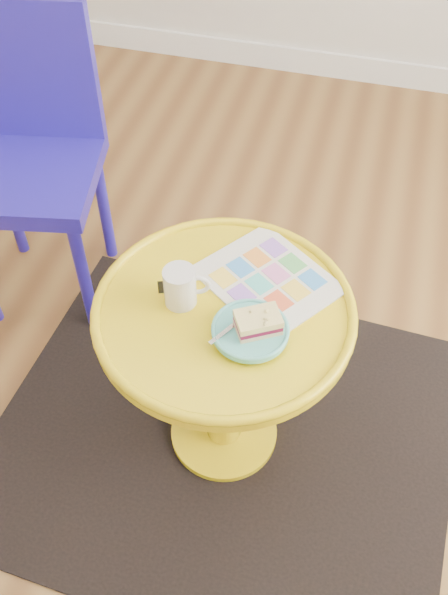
% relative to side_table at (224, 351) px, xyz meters
% --- Properties ---
extents(floor, '(4.00, 4.00, 0.00)m').
position_rel_side_table_xyz_m(floor, '(-0.24, 0.04, -0.41)').
color(floor, brown).
rests_on(floor, ground).
extents(room_walls, '(4.00, 4.00, 4.00)m').
position_rel_side_table_xyz_m(room_walls, '(-1.24, 1.04, -0.35)').
color(room_walls, silver).
rests_on(room_walls, ground).
extents(rug, '(1.36, 1.17, 0.01)m').
position_rel_side_table_xyz_m(rug, '(-0.00, 0.00, -0.41)').
color(rug, black).
rests_on(rug, ground).
extents(side_table, '(0.60, 0.60, 0.57)m').
position_rel_side_table_xyz_m(side_table, '(0.00, 0.00, 0.00)').
color(side_table, gold).
rests_on(side_table, ground).
extents(chair, '(0.48, 0.49, 0.93)m').
position_rel_side_table_xyz_m(chair, '(-0.74, 0.50, 0.12)').
color(chair, '#2318A1').
rests_on(chair, ground).
extents(newspaper, '(0.39, 0.38, 0.01)m').
position_rel_side_table_xyz_m(newspaper, '(0.08, 0.11, 0.16)').
color(newspaper, silver).
rests_on(newspaper, side_table).
extents(mug, '(0.11, 0.07, 0.10)m').
position_rel_side_table_xyz_m(mug, '(-0.10, -0.00, 0.21)').
color(mug, silver).
rests_on(mug, side_table).
extents(plate, '(0.17, 0.17, 0.02)m').
position_rel_side_table_xyz_m(plate, '(0.08, -0.06, 0.18)').
color(plate, '#59BDB6').
rests_on(plate, newspaper).
extents(cake_slice, '(0.12, 0.10, 0.04)m').
position_rel_side_table_xyz_m(cake_slice, '(0.09, -0.05, 0.21)').
color(cake_slice, '#D3BC8C').
rests_on(cake_slice, plate).
extents(fork, '(0.09, 0.13, 0.00)m').
position_rel_side_table_xyz_m(fork, '(0.04, -0.06, 0.19)').
color(fork, silver).
rests_on(fork, plate).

